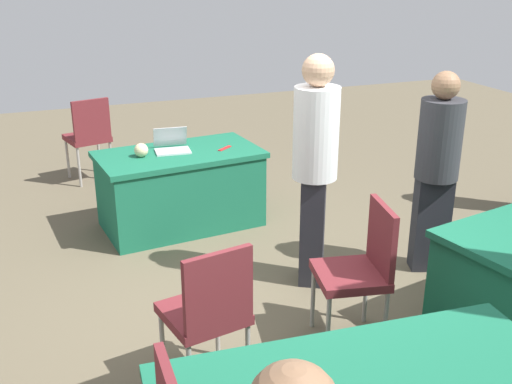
{
  "coord_description": "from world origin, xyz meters",
  "views": [
    {
      "loc": [
        1.52,
        3.65,
        2.43
      ],
      "look_at": [
        0.1,
        -0.09,
        0.9
      ],
      "focal_mm": 43.2,
      "sensor_mm": 36.0,
      "label": 1
    }
  ],
  "objects": [
    {
      "name": "yarn_ball",
      "position": [
        0.6,
        -1.7,
        0.8
      ],
      "size": [
        0.13,
        0.13,
        0.13
      ],
      "primitive_type": "sphere",
      "color": "beige",
      "rests_on": "table_foreground"
    },
    {
      "name": "chair_near_front",
      "position": [
        0.69,
        0.7,
        0.55
      ],
      "size": [
        0.51,
        0.51,
        0.96
      ],
      "rotation": [
        0.0,
        0.0,
        3.33
      ],
      "color": "#9E9993",
      "rests_on": "ground"
    },
    {
      "name": "laptop_silver",
      "position": [
        0.29,
        -1.79,
        0.78
      ],
      "size": [
        0.34,
        0.32,
        0.21
      ],
      "rotation": [
        0.0,
        0.0,
        -0.09
      ],
      "color": "silver",
      "rests_on": "table_foreground"
    },
    {
      "name": "chair_tucked_left",
      "position": [
        -0.39,
        0.56,
        0.56
      ],
      "size": [
        0.52,
        0.52,
        0.97
      ],
      "rotation": [
        0.0,
        0.0,
        4.52
      ],
      "color": "#9E9993",
      "rests_on": "ground"
    },
    {
      "name": "ground_plane",
      "position": [
        0.0,
        0.0,
        0.0
      ],
      "size": [
        14.4,
        14.4,
        0.0
      ],
      "primitive_type": "plane",
      "color": "brown"
    },
    {
      "name": "chair_tucked_right",
      "position": [
        0.9,
        -3.31,
        0.57
      ],
      "size": [
        0.53,
        0.53,
        0.98
      ],
      "rotation": [
        0.0,
        0.0,
        3.39
      ],
      "color": "#9E9993",
      "rests_on": "ground"
    },
    {
      "name": "person_organiser",
      "position": [
        -1.44,
        -0.13,
        0.91
      ],
      "size": [
        0.44,
        0.44,
        1.64
      ],
      "rotation": [
        0.0,
        0.0,
        2.79
      ],
      "color": "#26262D",
      "rests_on": "ground"
    },
    {
      "name": "scissors_red",
      "position": [
        -0.18,
        -1.67,
        0.74
      ],
      "size": [
        0.16,
        0.14,
        0.01
      ],
      "primitive_type": "cube",
      "rotation": [
        0.0,
        0.0,
        0.66
      ],
      "color": "red",
      "rests_on": "table_foreground"
    },
    {
      "name": "person_attendee_standing",
      "position": [
        -0.45,
        -0.29,
        1.01
      ],
      "size": [
        0.46,
        0.46,
        1.8
      ],
      "rotation": [
        0.0,
        0.0,
        1.06
      ],
      "color": "#26262D",
      "rests_on": "ground"
    },
    {
      "name": "table_foreground",
      "position": [
        0.25,
        -1.72,
        0.37
      ],
      "size": [
        1.57,
        0.97,
        0.74
      ],
      "rotation": [
        0.0,
        0.0,
        0.11
      ],
      "color": "#196647",
      "rests_on": "ground"
    }
  ]
}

